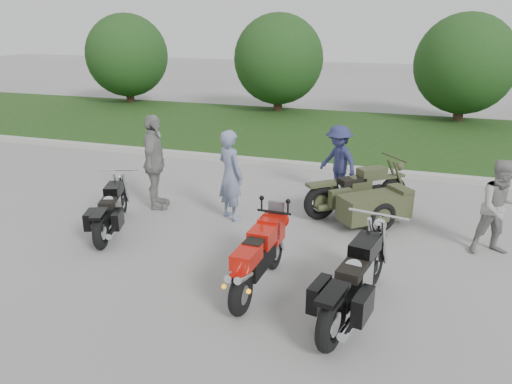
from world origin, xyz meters
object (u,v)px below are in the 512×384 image
(sportbike_red, at_px, (258,256))
(cruiser_sidecar, at_px, (365,200))
(cruiser_right, at_px, (354,284))
(person_back, at_px, (155,162))
(cruiser_left, at_px, (111,212))
(person_denim, at_px, (338,161))
(person_stripe, at_px, (230,175))
(person_grey, at_px, (500,208))

(sportbike_red, bearing_deg, cruiser_sidecar, 72.54)
(cruiser_right, relative_size, person_back, 1.26)
(cruiser_right, xyz_separation_m, person_back, (-4.45, 2.81, 0.49))
(cruiser_left, xyz_separation_m, cruiser_right, (4.60, -1.38, 0.07))
(cruiser_left, height_order, cruiser_sidecar, cruiser_sidecar)
(person_denim, height_order, person_back, person_back)
(cruiser_sidecar, xyz_separation_m, person_back, (-4.21, -0.60, 0.55))
(person_back, bearing_deg, person_denim, -80.56)
(sportbike_red, bearing_deg, person_stripe, 121.53)
(sportbike_red, height_order, person_grey, person_grey)
(person_denim, bearing_deg, cruiser_left, -99.86)
(cruiser_right, distance_m, person_grey, 3.36)
(sportbike_red, relative_size, person_stripe, 1.11)
(person_denim, xyz_separation_m, person_back, (-3.45, -1.88, 0.18))
(person_grey, bearing_deg, person_stripe, 159.55)
(cruiser_right, relative_size, person_grey, 1.52)
(cruiser_right, distance_m, person_stripe, 3.93)
(cruiser_right, relative_size, person_denim, 1.54)
(sportbike_red, xyz_separation_m, cruiser_left, (-3.20, 1.12, -0.13))
(person_back, bearing_deg, person_grey, -110.38)
(cruiser_sidecar, height_order, person_grey, person_grey)
(cruiser_left, xyz_separation_m, person_back, (0.15, 1.43, 0.56))
(person_stripe, xyz_separation_m, person_back, (-1.68, 0.06, 0.09))
(cruiser_left, height_order, person_back, person_back)
(cruiser_left, distance_m, cruiser_sidecar, 4.81)
(cruiser_sidecar, xyz_separation_m, person_denim, (-0.76, 1.29, 0.37))
(cruiser_sidecar, bearing_deg, cruiser_right, -36.82)
(cruiser_left, xyz_separation_m, person_denim, (3.60, 3.32, 0.38))
(person_stripe, bearing_deg, person_back, 31.43)
(person_denim, distance_m, person_back, 3.94)
(sportbike_red, relative_size, cruiser_sidecar, 0.94)
(cruiser_left, relative_size, person_back, 1.04)
(person_stripe, relative_size, person_back, 0.91)
(cruiser_left, relative_size, cruiser_sidecar, 0.97)
(sportbike_red, distance_m, cruiser_left, 3.40)
(cruiser_right, distance_m, person_back, 5.29)
(cruiser_left, bearing_deg, person_grey, -8.40)
(cruiser_sidecar, distance_m, person_stripe, 2.66)
(sportbike_red, xyz_separation_m, person_back, (-3.06, 2.56, 0.43))
(cruiser_sidecar, relative_size, person_denim, 1.31)
(sportbike_red, relative_size, person_back, 1.01)
(person_back, bearing_deg, cruiser_left, 155.04)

